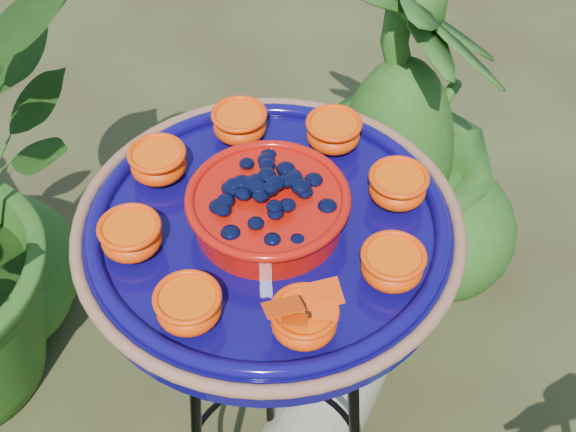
{
  "coord_description": "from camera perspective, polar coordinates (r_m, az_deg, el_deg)",
  "views": [
    {
      "loc": [
        -0.23,
        -0.6,
        1.7
      ],
      "look_at": [
        0.01,
        0.01,
        0.98
      ],
      "focal_mm": 50.0,
      "sensor_mm": 36.0,
      "label": 1
    }
  ],
  "objects": [
    {
      "name": "driftwood_log",
      "position": [
        1.82,
        1.96,
        -14.55
      ],
      "size": [
        0.57,
        0.55,
        0.2
      ],
      "primitive_type": "cylinder",
      "rotation": [
        0.0,
        1.57,
        0.75
      ],
      "color": "tan",
      "rests_on": "ground"
    },
    {
      "name": "shrub_back_right",
      "position": [
        1.94,
        7.85,
        6.31
      ],
      "size": [
        0.55,
        0.55,
        0.88
      ],
      "primitive_type": "imported",
      "rotation": [
        0.0,
        0.0,
        1.69
      ],
      "color": "#254D14",
      "rests_on": "ground"
    },
    {
      "name": "feeder_dish",
      "position": [
        0.99,
        -1.39,
        -0.6
      ],
      "size": [
        0.58,
        0.58,
        0.11
      ],
      "rotation": [
        0.0,
        0.0,
        -0.3
      ],
      "color": "#0C0651",
      "rests_on": "tripod_stand"
    },
    {
      "name": "tripod_stand",
      "position": [
        1.32,
        -1.07,
        -12.43
      ],
      "size": [
        0.42,
        0.42,
        0.92
      ],
      "rotation": [
        0.0,
        0.0,
        -0.3
      ],
      "color": "black",
      "rests_on": "ground"
    }
  ]
}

